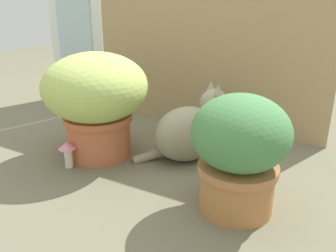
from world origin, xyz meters
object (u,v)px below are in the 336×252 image
Objects in this scene: mushroom_ornament_pink at (68,150)px; grass_planter at (96,97)px; leafy_planter at (239,150)px; cat at (191,131)px.

grass_planter is at bearing 78.28° from mushroom_ornament_pink.
grass_planter is 1.15× the size of leafy_planter.
mushroom_ornament_pink is at bearing -142.28° from cat.
cat is at bearing 22.47° from grass_planter.
leafy_planter is (0.61, -0.10, -0.05)m from grass_planter.
grass_planter is at bearing -157.53° from cat.
cat is at bearing 138.23° from leafy_planter.
cat reaches higher than mushroom_ornament_pink.
grass_planter is 4.05× the size of mushroom_ornament_pink.
grass_planter is at bearing 170.58° from leafy_planter.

